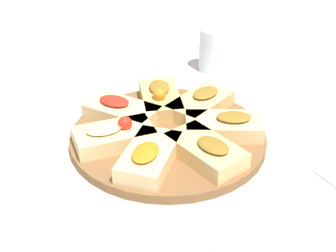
# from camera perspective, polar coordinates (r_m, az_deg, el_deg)

# --- Properties ---
(ground_plane) EXTENTS (3.00, 3.00, 0.00)m
(ground_plane) POSITION_cam_1_polar(r_m,az_deg,el_deg) (0.83, 0.00, -1.80)
(ground_plane) COLOR beige
(serving_board) EXTENTS (0.35, 0.35, 0.02)m
(serving_board) POSITION_cam_1_polar(r_m,az_deg,el_deg) (0.83, 0.00, -1.32)
(serving_board) COLOR brown
(serving_board) RESTS_ON ground_plane
(focaccia_slice_0) EXTENTS (0.15, 0.12, 0.04)m
(focaccia_slice_0) POSITION_cam_1_polar(r_m,az_deg,el_deg) (0.75, 4.66, -2.97)
(focaccia_slice_0) COLOR #DBB775
(focaccia_slice_0) RESTS_ON serving_board
(focaccia_slice_1) EXTENTS (0.10, 0.14, 0.04)m
(focaccia_slice_1) POSITION_cam_1_polar(r_m,az_deg,el_deg) (0.82, 6.88, 0.04)
(focaccia_slice_1) COLOR #E5C689
(focaccia_slice_1) RESTS_ON serving_board
(focaccia_slice_2) EXTENTS (0.14, 0.15, 0.04)m
(focaccia_slice_2) POSITION_cam_1_polar(r_m,az_deg,el_deg) (0.88, 3.99, 2.69)
(focaccia_slice_2) COLOR #DBB775
(focaccia_slice_2) RESTS_ON serving_board
(focaccia_slice_3) EXTENTS (0.14, 0.08, 0.05)m
(focaccia_slice_3) POSITION_cam_1_polar(r_m,az_deg,el_deg) (0.90, -0.92, 3.36)
(focaccia_slice_3) COLOR tan
(focaccia_slice_3) RESTS_ON serving_board
(focaccia_slice_4) EXTENTS (0.14, 0.15, 0.04)m
(focaccia_slice_4) POSITION_cam_1_polar(r_m,az_deg,el_deg) (0.86, -5.69, 1.79)
(focaccia_slice_4) COLOR #E5C689
(focaccia_slice_4) RESTS_ON serving_board
(focaccia_slice_5) EXTENTS (0.09, 0.14, 0.05)m
(focaccia_slice_5) POSITION_cam_1_polar(r_m,az_deg,el_deg) (0.79, -6.60, -1.16)
(focaccia_slice_5) COLOR #E5C689
(focaccia_slice_5) RESTS_ON serving_board
(focaccia_slice_6) EXTENTS (0.15, 0.13, 0.04)m
(focaccia_slice_6) POSITION_cam_1_polar(r_m,az_deg,el_deg) (0.74, -2.32, -3.71)
(focaccia_slice_6) COLOR #E5C689
(focaccia_slice_6) RESTS_ON serving_board
(plate_right) EXTENTS (0.22, 0.22, 0.02)m
(plate_right) POSITION_cam_1_polar(r_m,az_deg,el_deg) (1.06, -17.02, 5.02)
(plate_right) COLOR white
(plate_right) RESTS_ON ground_plane
(water_glass) EXTENTS (0.06, 0.06, 0.10)m
(water_glass) POSITION_cam_1_polar(r_m,az_deg,el_deg) (1.08, 5.44, 9.22)
(water_glass) COLOR silver
(water_glass) RESTS_ON ground_plane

